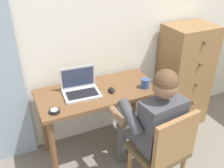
{
  "coord_description": "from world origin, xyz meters",
  "views": [
    {
      "loc": [
        -1.13,
        -0.1,
        1.98
      ],
      "look_at": [
        -0.29,
        1.75,
        0.85
      ],
      "focal_mm": 39.87,
      "sensor_mm": 36.0,
      "label": 1
    }
  ],
  "objects_px": {
    "person_seated": "(151,120)",
    "chair": "(164,150)",
    "desk": "(99,101)",
    "computer_mouse": "(112,90)",
    "desk_clock": "(54,111)",
    "dresser": "(184,76)",
    "laptop": "(80,88)",
    "coffee_mug": "(145,83)"
  },
  "relations": [
    {
      "from": "desk",
      "to": "computer_mouse",
      "type": "xyz_separation_m",
      "value": [
        0.11,
        -0.07,
        0.14
      ]
    },
    {
      "from": "desk",
      "to": "person_seated",
      "type": "distance_m",
      "value": 0.61
    },
    {
      "from": "dresser",
      "to": "computer_mouse",
      "type": "distance_m",
      "value": 1.04
    },
    {
      "from": "person_seated",
      "to": "chair",
      "type": "bearing_deg",
      "value": -83.56
    },
    {
      "from": "chair",
      "to": "laptop",
      "type": "height_order",
      "value": "laptop"
    },
    {
      "from": "person_seated",
      "to": "laptop",
      "type": "relative_size",
      "value": 3.38
    },
    {
      "from": "dresser",
      "to": "desk_clock",
      "type": "xyz_separation_m",
      "value": [
        -1.6,
        -0.27,
        0.15
      ]
    },
    {
      "from": "desk_clock",
      "to": "coffee_mug",
      "type": "xyz_separation_m",
      "value": [
        0.91,
        0.05,
        0.03
      ]
    },
    {
      "from": "dresser",
      "to": "chair",
      "type": "height_order",
      "value": "dresser"
    },
    {
      "from": "desk",
      "to": "chair",
      "type": "bearing_deg",
      "value": -68.24
    },
    {
      "from": "person_seated",
      "to": "coffee_mug",
      "type": "height_order",
      "value": "person_seated"
    },
    {
      "from": "chair",
      "to": "desk_clock",
      "type": "relative_size",
      "value": 9.81
    },
    {
      "from": "desk",
      "to": "chair",
      "type": "relative_size",
      "value": 1.34
    },
    {
      "from": "laptop",
      "to": "coffee_mug",
      "type": "height_order",
      "value": "laptop"
    },
    {
      "from": "dresser",
      "to": "coffee_mug",
      "type": "relative_size",
      "value": 10.29
    },
    {
      "from": "chair",
      "to": "computer_mouse",
      "type": "relative_size",
      "value": 8.83
    },
    {
      "from": "computer_mouse",
      "to": "dresser",
      "type": "bearing_deg",
      "value": 21.0
    },
    {
      "from": "person_seated",
      "to": "computer_mouse",
      "type": "bearing_deg",
      "value": 108.68
    },
    {
      "from": "chair",
      "to": "computer_mouse",
      "type": "xyz_separation_m",
      "value": [
        -0.18,
        0.65,
        0.27
      ]
    },
    {
      "from": "chair",
      "to": "person_seated",
      "type": "height_order",
      "value": "person_seated"
    },
    {
      "from": "chair",
      "to": "dresser",
      "type": "bearing_deg",
      "value": 43.86
    },
    {
      "from": "computer_mouse",
      "to": "coffee_mug",
      "type": "distance_m",
      "value": 0.34
    },
    {
      "from": "chair",
      "to": "computer_mouse",
      "type": "bearing_deg",
      "value": 105.4
    },
    {
      "from": "desk_clock",
      "to": "laptop",
      "type": "bearing_deg",
      "value": 35.66
    },
    {
      "from": "desk",
      "to": "desk_clock",
      "type": "relative_size",
      "value": 13.18
    },
    {
      "from": "person_seated",
      "to": "computer_mouse",
      "type": "height_order",
      "value": "person_seated"
    },
    {
      "from": "laptop",
      "to": "coffee_mug",
      "type": "xyz_separation_m",
      "value": [
        0.61,
        -0.17,
        -0.0
      ]
    },
    {
      "from": "dresser",
      "to": "computer_mouse",
      "type": "bearing_deg",
      "value": -171.36
    },
    {
      "from": "desk_clock",
      "to": "computer_mouse",
      "type": "bearing_deg",
      "value": 11.29
    },
    {
      "from": "laptop",
      "to": "computer_mouse",
      "type": "xyz_separation_m",
      "value": [
        0.28,
        -0.1,
        -0.04
      ]
    },
    {
      "from": "desk",
      "to": "person_seated",
      "type": "height_order",
      "value": "person_seated"
    },
    {
      "from": "laptop",
      "to": "coffee_mug",
      "type": "distance_m",
      "value": 0.64
    },
    {
      "from": "computer_mouse",
      "to": "coffee_mug",
      "type": "xyz_separation_m",
      "value": [
        0.33,
        -0.07,
        0.03
      ]
    },
    {
      "from": "desk",
      "to": "laptop",
      "type": "xyz_separation_m",
      "value": [
        -0.17,
        0.03,
        0.17
      ]
    },
    {
      "from": "laptop",
      "to": "desk_clock",
      "type": "relative_size",
      "value": 3.95
    },
    {
      "from": "desk_clock",
      "to": "chair",
      "type": "bearing_deg",
      "value": -35.29
    },
    {
      "from": "desk",
      "to": "chair",
      "type": "xyz_separation_m",
      "value": [
        0.29,
        -0.72,
        -0.13
      ]
    },
    {
      "from": "chair",
      "to": "coffee_mug",
      "type": "relative_size",
      "value": 7.36
    },
    {
      "from": "chair",
      "to": "coffee_mug",
      "type": "bearing_deg",
      "value": 75.24
    },
    {
      "from": "coffee_mug",
      "to": "chair",
      "type": "bearing_deg",
      "value": -104.76
    },
    {
      "from": "chair",
      "to": "computer_mouse",
      "type": "distance_m",
      "value": 0.73
    },
    {
      "from": "person_seated",
      "to": "desk_clock",
      "type": "relative_size",
      "value": 13.35
    }
  ]
}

